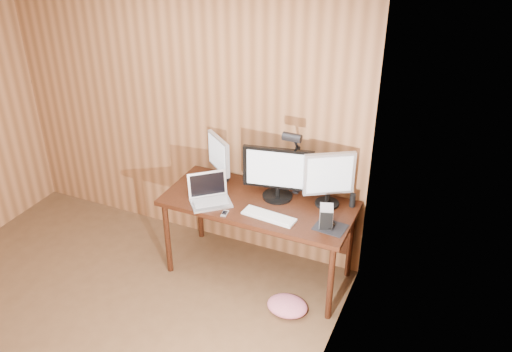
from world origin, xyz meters
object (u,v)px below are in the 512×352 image
Objects in this scene: laptop at (209,195)px; desk_lamp at (294,154)px; monitor_left at (219,157)px; speaker at (352,200)px; keyboard at (269,216)px; desk at (262,210)px; monitor_right at (329,178)px; monitor_center at (278,172)px; phone at (225,213)px; hard_drive at (326,217)px; mouse at (331,225)px.

desk_lamp is (0.61, 0.34, 0.35)m from laptop.
monitor_left is 3.61× the size of speaker.
keyboard is 0.55m from desk_lamp.
speaker is at bearing 39.42° from monitor_left.
speaker is (0.73, 0.17, 0.18)m from desk.
desk is 3.40× the size of monitor_right.
monitor_center is 0.21m from desk_lamp.
laptop is 0.25m from phone.
monitor_center is 0.57m from hard_drive.
phone is 0.74m from desk_lamp.
keyboard is 3.90× the size of speaker.
laptop is 0.63× the size of desk_lamp.
monitor_center is 0.55m from phone.
phone is (-0.83, -0.16, -0.02)m from mouse.
monitor_right is 1.14× the size of laptop.
monitor_center is at bearing 25.83° from desk.
desk is 0.67m from hard_drive.
monitor_left is 1.14m from hard_drive.
phone is at bearing 175.11° from hard_drive.
mouse is at bearing 12.37° from keyboard.
monitor_right is 4.90× the size of phone.
laptop reaches higher than hard_drive.
hard_drive is 0.81m from phone.
speaker reaches higher than mouse.
monitor_center is 1.30× the size of keyboard.
mouse is at bearing -38.91° from laptop.
monitor_left is at bearing -178.19° from speaker.
monitor_center is 6.07× the size of phone.
mouse is (0.12, -0.31, -0.23)m from monitor_right.
keyboard is 0.49m from mouse.
monitor_right is at bearing 87.97° from hard_drive.
keyboard is (0.05, -0.31, -0.23)m from monitor_center.
monitor_center is 0.59m from monitor_left.
monitor_left is 4.32× the size of phone.
monitor_left is at bearing 147.24° from monitor_right.
speaker is at bearing -15.69° from monitor_right.
monitor_center reaches higher than monitor_left.
monitor_center is (0.12, 0.06, 0.36)m from desk.
phone is 1.05m from speaker.
hard_drive is (0.08, -0.30, -0.17)m from monitor_right.
monitor_center is 0.89× the size of desk_lamp.
phone is (0.20, -0.13, -0.05)m from laptop.
laptop is (-0.38, -0.23, 0.18)m from desk.
laptop is at bearing 139.05° from phone.
hard_drive is at bearing -108.18° from speaker.
monitor_right is 0.72× the size of desk_lamp.
mouse is 0.16× the size of desk_lamp.
speaker is 0.61m from desk_lamp.
speaker is (0.20, 0.06, -0.20)m from monitor_right.
desk_lamp is at bearing 163.81° from mouse.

